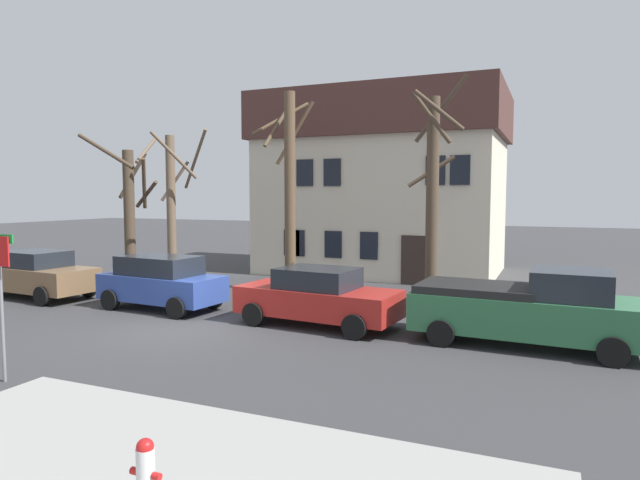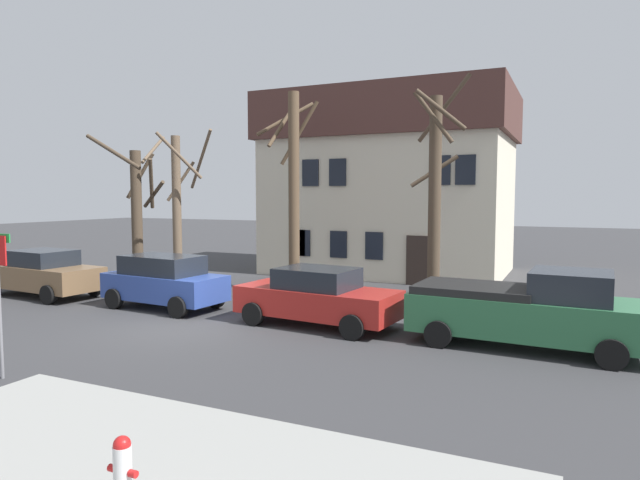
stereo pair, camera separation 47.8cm
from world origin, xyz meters
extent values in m
plane|color=#38383A|center=(0.00, 0.00, 0.00)|extent=(120.00, 120.00, 0.00)
cube|color=beige|center=(1.87, 13.91, 3.20)|extent=(11.01, 7.30, 6.40)
cube|color=#4C2D28|center=(1.87, 13.91, 7.52)|extent=(11.51, 7.80, 2.24)
cube|color=#2D231E|center=(4.35, 10.21, 1.05)|extent=(1.10, 0.12, 2.10)
cube|color=black|center=(-1.38, 10.22, 1.60)|extent=(0.80, 0.08, 1.20)
cube|color=black|center=(-1.15, 10.22, 1.60)|extent=(0.80, 0.08, 1.20)
cube|color=black|center=(0.67, 10.22, 1.60)|extent=(0.80, 0.08, 1.20)
cube|color=black|center=(2.34, 10.22, 1.60)|extent=(0.80, 0.08, 1.20)
cube|color=black|center=(-0.72, 10.22, 4.80)|extent=(0.80, 0.08, 1.20)
cube|color=black|center=(0.62, 10.22, 4.80)|extent=(0.80, 0.08, 1.20)
cube|color=black|center=(5.18, 10.22, 4.80)|extent=(0.80, 0.08, 1.20)
cube|color=black|center=(6.17, 10.22, 4.80)|extent=(0.80, 0.08, 1.20)
cylinder|color=#4C3D2D|center=(-7.79, 6.79, 2.89)|extent=(0.48, 0.48, 5.79)
cylinder|color=#4C3D2D|center=(-7.50, 7.60, 3.83)|extent=(1.77, 0.78, 1.26)
cylinder|color=#4C3D2D|center=(-7.72, 5.41, 5.63)|extent=(2.84, 0.32, 1.60)
cylinder|color=#4C3D2D|center=(-7.28, 7.21, 4.30)|extent=(1.07, 1.24, 2.25)
cylinder|color=#4C3D2D|center=(-8.04, 7.34, 4.68)|extent=(1.30, 0.71, 2.12)
cylinder|color=brown|center=(-4.68, 5.77, 3.10)|extent=(0.37, 0.37, 6.20)
cylinder|color=brown|center=(-4.88, 6.30, 4.36)|extent=(1.21, 0.56, 1.69)
cylinder|color=brown|center=(-4.11, 6.69, 5.27)|extent=(1.99, 1.28, 2.38)
cylinder|color=brown|center=(-4.04, 5.20, 5.34)|extent=(1.30, 1.43, 1.84)
cylinder|color=brown|center=(-5.61, 5.50, 5.66)|extent=(0.67, 1.97, 1.28)
cylinder|color=brown|center=(0.23, 6.78, 3.88)|extent=(0.43, 0.43, 7.75)
cylinder|color=brown|center=(0.10, 7.51, 6.25)|extent=(1.62, 0.43, 2.52)
cylinder|color=brown|center=(-0.43, 6.95, 6.47)|extent=(0.52, 1.47, 1.69)
cylinder|color=brown|center=(-0.59, 7.62, 6.87)|extent=(1.84, 1.80, 1.48)
cylinder|color=#4C3D2D|center=(6.00, 5.70, 3.49)|extent=(0.41, 0.41, 6.98)
cylinder|color=#4C3D2D|center=(6.07, 6.56, 6.71)|extent=(1.84, 0.29, 2.21)
cylinder|color=#4C3D2D|center=(6.31, 5.00, 6.43)|extent=(1.55, 0.79, 1.30)
cylinder|color=#4C3D2D|center=(5.80, 6.44, 4.60)|extent=(1.60, 0.57, 1.12)
cylinder|color=#4C3D2D|center=(6.06, 5.11, 6.23)|extent=(1.31, 0.27, 1.69)
cube|color=brown|center=(-7.83, 1.89, 0.74)|extent=(4.93, 2.24, 0.84)
cube|color=#1E232B|center=(-7.83, 1.89, 1.45)|extent=(2.33, 1.82, 0.58)
cylinder|color=black|center=(-6.14, 2.71, 0.34)|extent=(0.69, 0.27, 0.68)
cylinder|color=black|center=(-6.28, 0.83, 0.34)|extent=(0.69, 0.27, 0.68)
cylinder|color=black|center=(-9.39, 2.96, 0.34)|extent=(0.69, 0.27, 0.68)
cube|color=#2D4799|center=(-2.17, 2.02, 0.74)|extent=(4.33, 2.10, 0.84)
cube|color=#1E232B|center=(-2.25, 2.02, 1.47)|extent=(2.72, 1.76, 0.62)
cylinder|color=black|center=(-0.67, 2.79, 0.34)|extent=(0.70, 0.27, 0.68)
cylinder|color=black|center=(-0.81, 1.02, 0.34)|extent=(0.70, 0.27, 0.68)
cylinder|color=black|center=(-3.52, 3.01, 0.34)|extent=(0.70, 0.27, 0.68)
cylinder|color=black|center=(-3.66, 1.25, 0.34)|extent=(0.70, 0.27, 0.68)
cube|color=#AD231E|center=(3.50, 1.94, 0.71)|extent=(4.88, 2.29, 0.78)
cube|color=#1E232B|center=(3.50, 1.94, 1.39)|extent=(2.32, 1.83, 0.58)
cylinder|color=black|center=(5.19, 2.71, 0.34)|extent=(0.70, 0.28, 0.68)
cylinder|color=black|center=(5.01, 0.86, 0.34)|extent=(0.70, 0.28, 0.68)
cylinder|color=black|center=(1.99, 3.01, 0.34)|extent=(0.70, 0.28, 0.68)
cylinder|color=black|center=(1.81, 1.16, 0.34)|extent=(0.70, 0.28, 0.68)
cube|color=#2D6B42|center=(9.17, 2.03, 0.80)|extent=(5.68, 2.33, 0.95)
cube|color=#1E232B|center=(10.17, 1.98, 1.62)|extent=(1.87, 1.90, 0.70)
cube|color=black|center=(7.94, 2.09, 1.37)|extent=(3.00, 2.12, 0.20)
cylinder|color=black|center=(11.12, 2.98, 0.34)|extent=(0.69, 0.25, 0.68)
cylinder|color=black|center=(11.02, 0.91, 0.34)|extent=(0.69, 0.25, 0.68)
cylinder|color=black|center=(7.32, 3.15, 0.34)|extent=(0.69, 0.25, 0.68)
cylinder|color=black|center=(7.22, 1.09, 0.34)|extent=(0.69, 0.25, 0.68)
cylinder|color=silver|center=(5.41, -7.57, 0.46)|extent=(0.22, 0.22, 0.68)
sphere|color=red|center=(5.41, -7.57, 0.82)|extent=(0.21, 0.21, 0.21)
cylinder|color=red|center=(5.25, -7.57, 0.49)|extent=(0.10, 0.09, 0.09)
cylinder|color=red|center=(5.57, -7.57, 0.49)|extent=(0.10, 0.09, 0.09)
camera|label=1|loc=(9.75, -12.50, 3.76)|focal=30.90mm
camera|label=2|loc=(10.19, -12.31, 3.76)|focal=30.90mm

